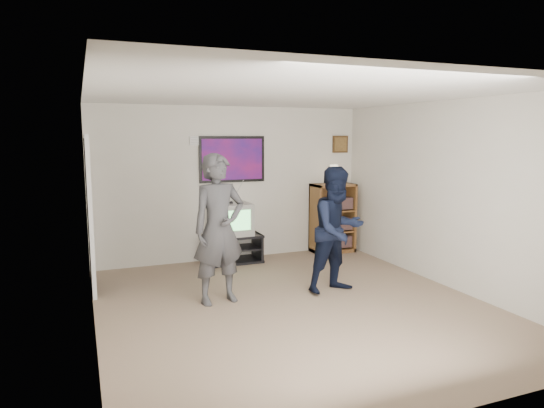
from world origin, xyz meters
TOP-DOWN VIEW (x-y plane):
  - room_shell at (0.00, 0.35)m, footprint 4.51×5.00m
  - media_stand at (-0.08, 2.23)m, footprint 0.91×0.50m
  - crt_television at (-0.10, 2.23)m, footprint 0.62×0.53m
  - bookshelf at (1.76, 2.28)m, footprint 0.73×0.42m
  - table_lamp at (1.76, 2.26)m, footprint 0.21×0.21m
  - person_tall at (-0.79, 0.49)m, footprint 0.73×0.54m
  - person_short at (0.76, 0.32)m, footprint 0.89×0.75m
  - controller_left at (-0.85, 0.74)m, footprint 0.06×0.12m
  - controller_right at (0.81, 0.57)m, footprint 0.07×0.11m
  - poster at (0.00, 2.48)m, footprint 1.10×0.03m
  - air_vent at (-0.55, 2.48)m, footprint 0.28×0.02m
  - small_picture at (2.00, 2.48)m, footprint 0.30×0.03m
  - doorway at (-2.23, 1.60)m, footprint 0.03×0.85m

SIDE VIEW (x-z plane):
  - media_stand at x=-0.08m, z-range 0.00..0.45m
  - bookshelf at x=1.76m, z-range 0.00..1.20m
  - crt_television at x=-0.10m, z-range 0.45..0.96m
  - person_short at x=0.76m, z-range 0.00..1.64m
  - person_tall at x=-0.79m, z-range 0.00..1.83m
  - doorway at x=-2.23m, z-range 0.00..2.00m
  - controller_right at x=0.81m, z-range 1.11..1.14m
  - controller_left at x=-0.85m, z-range 1.11..1.15m
  - room_shell at x=0.00m, z-range 0.00..2.50m
  - table_lamp at x=1.76m, z-range 1.20..1.54m
  - poster at x=0.00m, z-range 1.27..2.02m
  - small_picture at x=2.00m, z-range 1.73..2.03m
  - air_vent at x=-0.55m, z-range 1.88..2.02m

